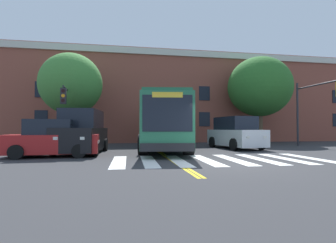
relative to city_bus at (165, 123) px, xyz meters
name	(u,v)px	position (x,y,z in m)	size (l,w,h in m)	color
ground_plane	(231,164)	(1.37, -7.49, -1.76)	(120.00, 120.00, 0.00)	#303033
crosswalk	(220,160)	(1.43, -6.15, -1.76)	(9.41, 4.45, 0.01)	white
lane_line_yellow_inner	(144,143)	(-0.71, 7.85, -1.76)	(0.12, 36.00, 0.01)	gold
lane_line_yellow_outer	(145,143)	(-0.55, 7.85, -1.76)	(0.12, 36.00, 0.01)	gold
city_bus	(165,123)	(0.00, 0.00, 0.00)	(4.11, 12.12, 3.23)	#28704C
car_black_near_lane	(82,133)	(-4.94, -2.05, -0.63)	(2.62, 5.07, 2.40)	black
car_white_far_lane	(235,133)	(4.88, -0.21, -0.73)	(2.60, 5.00, 2.17)	white
car_silver_behind_bus	(141,132)	(-0.75, 10.15, -0.72)	(2.35, 4.74, 2.20)	#B7BABF
car_red_cross_street	(52,140)	(-6.14, -3.53, -0.94)	(4.38, 2.25, 1.81)	#AD1E1E
traffic_light_near_corner	(314,101)	(11.15, -0.12, 1.63)	(0.38, 4.25, 5.02)	#28282D
traffic_light_far_corner	(67,105)	(-6.52, 1.68, 1.21)	(0.49, 3.25, 4.51)	#28282D
street_tree_curbside_large	(260,87)	(9.73, 5.07, 3.45)	(8.20, 8.21, 7.96)	brown
street_tree_curbside_small	(71,84)	(-6.66, 4.00, 3.03)	(4.77, 4.72, 7.17)	brown
building_facade	(191,101)	(5.26, 12.52, 2.81)	(37.65, 9.90, 9.13)	brown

